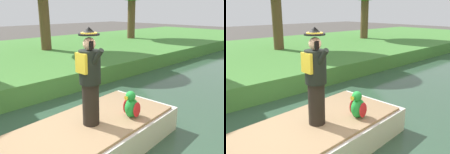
{
  "view_description": "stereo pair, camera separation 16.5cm",
  "coord_description": "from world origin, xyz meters",
  "views": [
    {
      "loc": [
        3.27,
        -2.28,
        2.85
      ],
      "look_at": [
        0.2,
        0.7,
        1.61
      ],
      "focal_mm": 37.49,
      "sensor_mm": 36.0,
      "label": 1
    },
    {
      "loc": [
        3.38,
        -2.16,
        2.85
      ],
      "look_at": [
        0.2,
        0.7,
        1.61
      ],
      "focal_mm": 37.49,
      "sensor_mm": 36.0,
      "label": 2
    }
  ],
  "objects": [
    {
      "name": "parrot_plush",
      "position": [
        0.38,
        1.09,
        0.95
      ],
      "size": [
        0.36,
        0.34,
        0.57
      ],
      "color": "green",
      "rests_on": "boat"
    },
    {
      "name": "boat",
      "position": [
        0.0,
        0.16,
        0.4
      ],
      "size": [
        2.12,
        4.33,
        0.61
      ],
      "color": "silver",
      "rests_on": "canal_water"
    },
    {
      "name": "person_pirate",
      "position": [
        0.03,
        0.3,
        1.64
      ],
      "size": [
        0.61,
        0.42,
        1.85
      ],
      "rotation": [
        0.0,
        0.0,
        0.27
      ],
      "color": "black",
      "rests_on": "boat"
    }
  ]
}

